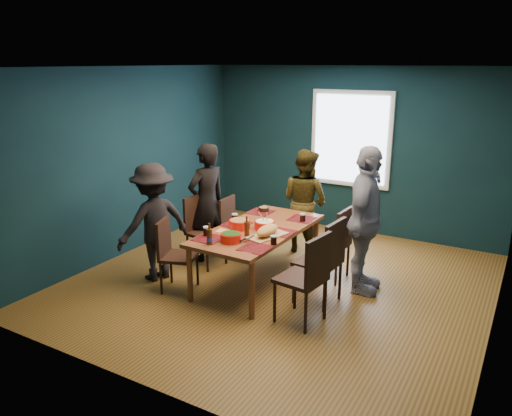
{
  "coord_description": "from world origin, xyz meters",
  "views": [
    {
      "loc": [
        2.68,
        -5.3,
        2.76
      ],
      "look_at": [
        -0.3,
        -0.1,
        0.99
      ],
      "focal_mm": 35.0,
      "sensor_mm": 36.0,
      "label": 1
    }
  ],
  "objects_px": {
    "chair_right_far": "(337,238)",
    "bowl_salad": "(240,224)",
    "person_near_left": "(154,222)",
    "bowl_herbs": "(231,237)",
    "person_far_left": "(207,203)",
    "bowl_dumpling": "(265,225)",
    "chair_left_near": "(172,249)",
    "chair_left_mid": "(201,225)",
    "chair_left_far": "(233,223)",
    "cutting_board": "(267,232)",
    "dining_table": "(258,233)",
    "person_back": "(305,201)",
    "chair_right_near": "(309,273)",
    "person_right": "(365,221)",
    "chair_right_mid": "(326,256)"
  },
  "relations": [
    {
      "from": "chair_right_far",
      "to": "bowl_salad",
      "type": "xyz_separation_m",
      "value": [
        -1.04,
        -0.69,
        0.23
      ]
    },
    {
      "from": "person_near_left",
      "to": "bowl_herbs",
      "type": "height_order",
      "value": "person_near_left"
    },
    {
      "from": "person_far_left",
      "to": "bowl_dumpling",
      "type": "height_order",
      "value": "person_far_left"
    },
    {
      "from": "chair_left_near",
      "to": "person_far_left",
      "type": "distance_m",
      "value": 1.13
    },
    {
      "from": "chair_left_mid",
      "to": "bowl_dumpling",
      "type": "relative_size",
      "value": 3.8
    },
    {
      "from": "chair_right_far",
      "to": "bowl_herbs",
      "type": "relative_size",
      "value": 3.95
    },
    {
      "from": "bowl_dumpling",
      "to": "chair_left_far",
      "type": "bearing_deg",
      "value": 145.3
    },
    {
      "from": "cutting_board",
      "to": "dining_table",
      "type": "bearing_deg",
      "value": 154.77
    },
    {
      "from": "chair_left_near",
      "to": "person_back",
      "type": "xyz_separation_m",
      "value": [
        0.87,
        2.03,
        0.24
      ]
    },
    {
      "from": "chair_left_far",
      "to": "person_far_left",
      "type": "height_order",
      "value": "person_far_left"
    },
    {
      "from": "chair_right_near",
      "to": "bowl_herbs",
      "type": "bearing_deg",
      "value": -176.78
    },
    {
      "from": "person_right",
      "to": "cutting_board",
      "type": "xyz_separation_m",
      "value": [
        -1.0,
        -0.64,
        -0.12
      ]
    },
    {
      "from": "bowl_salad",
      "to": "bowl_dumpling",
      "type": "height_order",
      "value": "bowl_dumpling"
    },
    {
      "from": "chair_left_near",
      "to": "person_right",
      "type": "distance_m",
      "value": 2.39
    },
    {
      "from": "cutting_board",
      "to": "chair_right_mid",
      "type": "bearing_deg",
      "value": 21.79
    },
    {
      "from": "bowl_salad",
      "to": "cutting_board",
      "type": "xyz_separation_m",
      "value": [
        0.45,
        -0.11,
        0.0
      ]
    },
    {
      "from": "person_right",
      "to": "person_near_left",
      "type": "bearing_deg",
      "value": 103.44
    },
    {
      "from": "dining_table",
      "to": "chair_right_far",
      "type": "bearing_deg",
      "value": 36.02
    },
    {
      "from": "chair_right_near",
      "to": "person_far_left",
      "type": "height_order",
      "value": "person_far_left"
    },
    {
      "from": "chair_right_mid",
      "to": "chair_right_near",
      "type": "distance_m",
      "value": 0.53
    },
    {
      "from": "chair_left_far",
      "to": "cutting_board",
      "type": "relative_size",
      "value": 1.34
    },
    {
      "from": "chair_left_mid",
      "to": "chair_right_far",
      "type": "distance_m",
      "value": 1.89
    },
    {
      "from": "chair_left_far",
      "to": "cutting_board",
      "type": "distance_m",
      "value": 1.34
    },
    {
      "from": "chair_left_near",
      "to": "person_back",
      "type": "bearing_deg",
      "value": 47.85
    },
    {
      "from": "chair_left_far",
      "to": "bowl_salad",
      "type": "distance_m",
      "value": 0.95
    },
    {
      "from": "bowl_salad",
      "to": "bowl_herbs",
      "type": "distance_m",
      "value": 0.5
    },
    {
      "from": "chair_left_far",
      "to": "chair_right_near",
      "type": "relative_size",
      "value": 0.85
    },
    {
      "from": "chair_right_far",
      "to": "chair_right_near",
      "type": "distance_m",
      "value": 1.26
    },
    {
      "from": "chair_left_far",
      "to": "bowl_herbs",
      "type": "distance_m",
      "value": 1.42
    },
    {
      "from": "chair_right_near",
      "to": "person_back",
      "type": "bearing_deg",
      "value": 123.75
    },
    {
      "from": "chair_right_near",
      "to": "person_far_left",
      "type": "distance_m",
      "value": 2.28
    },
    {
      "from": "chair_left_far",
      "to": "bowl_herbs",
      "type": "relative_size",
      "value": 3.58
    },
    {
      "from": "person_far_left",
      "to": "cutting_board",
      "type": "xyz_separation_m",
      "value": [
        1.27,
        -0.56,
        -0.05
      ]
    },
    {
      "from": "bowl_salad",
      "to": "person_far_left",
      "type": "bearing_deg",
      "value": 151.28
    },
    {
      "from": "person_right",
      "to": "cutting_board",
      "type": "bearing_deg",
      "value": 114.52
    },
    {
      "from": "dining_table",
      "to": "cutting_board",
      "type": "bearing_deg",
      "value": -39.47
    },
    {
      "from": "bowl_dumpling",
      "to": "cutting_board",
      "type": "bearing_deg",
      "value": -54.99
    },
    {
      "from": "chair_left_mid",
      "to": "person_far_left",
      "type": "xyz_separation_m",
      "value": [
        -0.03,
        0.19,
        0.28
      ]
    },
    {
      "from": "bowl_herbs",
      "to": "bowl_salad",
      "type": "bearing_deg",
      "value": 109.52
    },
    {
      "from": "person_back",
      "to": "bowl_salad",
      "type": "distance_m",
      "value": 1.44
    },
    {
      "from": "chair_right_far",
      "to": "cutting_board",
      "type": "height_order",
      "value": "chair_right_far"
    },
    {
      "from": "chair_left_far",
      "to": "dining_table",
      "type": "bearing_deg",
      "value": -39.92
    },
    {
      "from": "person_far_left",
      "to": "bowl_dumpling",
      "type": "relative_size",
      "value": 6.6
    },
    {
      "from": "dining_table",
      "to": "person_back",
      "type": "xyz_separation_m",
      "value": [
        0.05,
        1.31,
        0.11
      ]
    },
    {
      "from": "bowl_salad",
      "to": "chair_left_far",
      "type": "bearing_deg",
      "value": 127.91
    },
    {
      "from": "chair_left_mid",
      "to": "chair_right_near",
      "type": "distance_m",
      "value": 2.16
    },
    {
      "from": "bowl_salad",
      "to": "bowl_dumpling",
      "type": "relative_size",
      "value": 1.06
    },
    {
      "from": "chair_right_far",
      "to": "person_near_left",
      "type": "distance_m",
      "value": 2.37
    },
    {
      "from": "chair_right_far",
      "to": "chair_right_mid",
      "type": "bearing_deg",
      "value": -75.39
    },
    {
      "from": "chair_left_mid",
      "to": "person_back",
      "type": "height_order",
      "value": "person_back"
    }
  ]
}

